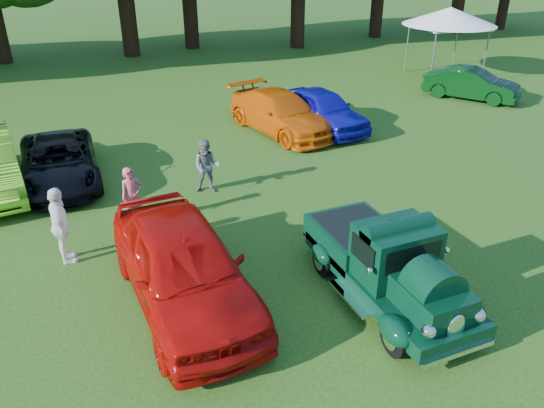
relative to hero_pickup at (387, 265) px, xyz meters
name	(u,v)px	position (x,y,z in m)	size (l,w,h in m)	color
ground	(309,289)	(-1.28, 0.77, -0.73)	(120.00, 120.00, 0.00)	#214D11
hero_pickup	(387,265)	(0.00, 0.00, 0.00)	(2.01, 4.31, 1.68)	black
red_convertible	(183,266)	(-3.67, 1.35, 0.12)	(2.01, 5.00, 1.70)	#AE0B07
back_car_black	(59,162)	(-5.52, 8.21, -0.10)	(2.07, 4.50, 1.25)	black
back_car_orange	(281,113)	(2.06, 9.67, -0.03)	(1.96, 4.81, 1.40)	#D65807
back_car_blue	(322,109)	(3.57, 9.38, -0.02)	(1.69, 4.19, 1.43)	#0F0E9F
back_car_green	(472,84)	(11.23, 10.25, -0.08)	(1.37, 3.92, 1.29)	black
spectator_pink	(132,196)	(-4.02, 4.91, 0.02)	(0.54, 0.36, 1.49)	#D1565C
spectator_grey	(207,167)	(-1.82, 5.92, 0.03)	(0.74, 0.57, 1.51)	slate
spectator_white	(61,226)	(-5.71, 3.80, 0.15)	(1.04, 0.43, 1.77)	white
canopy_tent	(450,17)	(12.60, 13.80, 2.12)	(5.09, 5.09, 3.28)	white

